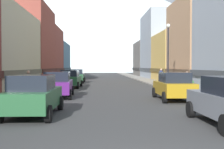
{
  "coord_description": "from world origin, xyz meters",
  "views": [
    {
      "loc": [
        -1.02,
        -5.18,
        2.14
      ],
      "look_at": [
        0.84,
        32.85,
        1.08
      ],
      "focal_mm": 46.47,
      "sensor_mm": 36.0,
      "label": 1
    }
  ],
  "objects_px": {
    "car_left_2": "(70,79)",
    "car_left_3": "(77,76)",
    "pedestrian_0": "(161,77)",
    "pedestrian_1": "(187,82)",
    "streetlamp_right": "(168,46)",
    "car_left_0": "(33,95)",
    "potted_plant_0": "(192,85)",
    "pedestrian_2": "(28,82)",
    "car_left_1": "(58,84)",
    "car_right_1": "(174,86)"
  },
  "relations": [
    {
      "from": "car_left_0",
      "to": "pedestrian_2",
      "type": "height_order",
      "value": "pedestrian_2"
    },
    {
      "from": "car_left_0",
      "to": "streetlamp_right",
      "type": "xyz_separation_m",
      "value": [
        9.15,
        13.39,
        3.09
      ]
    },
    {
      "from": "car_left_3",
      "to": "car_right_1",
      "type": "distance_m",
      "value": 21.12
    },
    {
      "from": "pedestrian_1",
      "to": "streetlamp_right",
      "type": "distance_m",
      "value": 4.21
    },
    {
      "from": "car_left_1",
      "to": "car_right_1",
      "type": "relative_size",
      "value": 1.01
    },
    {
      "from": "potted_plant_0",
      "to": "pedestrian_0",
      "type": "xyz_separation_m",
      "value": [
        -0.75,
        8.59,
        0.41
      ]
    },
    {
      "from": "car_right_1",
      "to": "pedestrian_0",
      "type": "bearing_deg",
      "value": 80.59
    },
    {
      "from": "car_left_0",
      "to": "potted_plant_0",
      "type": "height_order",
      "value": "car_left_0"
    },
    {
      "from": "potted_plant_0",
      "to": "streetlamp_right",
      "type": "relative_size",
      "value": 0.14
    },
    {
      "from": "potted_plant_0",
      "to": "pedestrian_0",
      "type": "height_order",
      "value": "pedestrian_0"
    },
    {
      "from": "streetlamp_right",
      "to": "pedestrian_2",
      "type": "bearing_deg",
      "value": -161.03
    },
    {
      "from": "car_left_2",
      "to": "car_left_3",
      "type": "height_order",
      "value": "same"
    },
    {
      "from": "car_left_2",
      "to": "pedestrian_2",
      "type": "bearing_deg",
      "value": -108.46
    },
    {
      "from": "car_left_2",
      "to": "pedestrian_2",
      "type": "xyz_separation_m",
      "value": [
        -2.45,
        -7.33,
        0.03
      ]
    },
    {
      "from": "pedestrian_2",
      "to": "car_left_3",
      "type": "bearing_deg",
      "value": 81.22
    },
    {
      "from": "potted_plant_0",
      "to": "pedestrian_1",
      "type": "bearing_deg",
      "value": -125.71
    },
    {
      "from": "car_left_3",
      "to": "pedestrian_0",
      "type": "xyz_separation_m",
      "value": [
        10.05,
        -4.92,
        0.07
      ]
    },
    {
      "from": "car_left_2",
      "to": "streetlamp_right",
      "type": "bearing_deg",
      "value": -20.08
    },
    {
      "from": "potted_plant_0",
      "to": "streetlamp_right",
      "type": "height_order",
      "value": "streetlamp_right"
    },
    {
      "from": "car_left_3",
      "to": "streetlamp_right",
      "type": "xyz_separation_m",
      "value": [
        9.15,
        -11.87,
        3.09
      ]
    },
    {
      "from": "car_left_2",
      "to": "streetlamp_right",
      "type": "relative_size",
      "value": 0.76
    },
    {
      "from": "potted_plant_0",
      "to": "pedestrian_1",
      "type": "xyz_separation_m",
      "value": [
        -0.75,
        -1.04,
        0.32
      ]
    },
    {
      "from": "pedestrian_1",
      "to": "streetlamp_right",
      "type": "relative_size",
      "value": 0.27
    },
    {
      "from": "car_left_2",
      "to": "car_left_3",
      "type": "distance_m",
      "value": 8.52
    },
    {
      "from": "pedestrian_0",
      "to": "pedestrian_2",
      "type": "height_order",
      "value": "pedestrian_0"
    },
    {
      "from": "pedestrian_2",
      "to": "car_right_1",
      "type": "bearing_deg",
      "value": -20.95
    },
    {
      "from": "car_left_2",
      "to": "pedestrian_0",
      "type": "height_order",
      "value": "pedestrian_0"
    },
    {
      "from": "car_left_1",
      "to": "pedestrian_2",
      "type": "height_order",
      "value": "pedestrian_2"
    },
    {
      "from": "car_left_3",
      "to": "pedestrian_2",
      "type": "xyz_separation_m",
      "value": [
        -2.45,
        -15.86,
        0.03
      ]
    },
    {
      "from": "car_right_1",
      "to": "pedestrian_0",
      "type": "distance_m",
      "value": 14.99
    },
    {
      "from": "pedestrian_2",
      "to": "pedestrian_0",
      "type": "bearing_deg",
      "value": 41.19
    },
    {
      "from": "car_left_0",
      "to": "car_left_1",
      "type": "xyz_separation_m",
      "value": [
        0.0,
        7.52,
        0.0
      ]
    },
    {
      "from": "potted_plant_0",
      "to": "pedestrian_2",
      "type": "bearing_deg",
      "value": -169.94
    },
    {
      "from": "car_left_1",
      "to": "car_left_2",
      "type": "relative_size",
      "value": 1.0
    },
    {
      "from": "car_right_1",
      "to": "pedestrian_1",
      "type": "relative_size",
      "value": 2.81
    },
    {
      "from": "potted_plant_0",
      "to": "pedestrian_2",
      "type": "distance_m",
      "value": 13.46
    },
    {
      "from": "streetlamp_right",
      "to": "car_left_0",
      "type": "bearing_deg",
      "value": -124.36
    },
    {
      "from": "pedestrian_1",
      "to": "streetlamp_right",
      "type": "xyz_separation_m",
      "value": [
        -0.9,
        2.68,
        3.11
      ]
    },
    {
      "from": "potted_plant_0",
      "to": "pedestrian_0",
      "type": "relative_size",
      "value": 0.46
    },
    {
      "from": "car_left_1",
      "to": "car_left_3",
      "type": "relative_size",
      "value": 1.02
    },
    {
      "from": "streetlamp_right",
      "to": "pedestrian_0",
      "type": "bearing_deg",
      "value": 82.63
    },
    {
      "from": "car_left_2",
      "to": "pedestrian_0",
      "type": "distance_m",
      "value": 10.68
    },
    {
      "from": "car_left_1",
      "to": "potted_plant_0",
      "type": "distance_m",
      "value": 11.6
    },
    {
      "from": "pedestrian_0",
      "to": "potted_plant_0",
      "type": "bearing_deg",
      "value": -85.01
    },
    {
      "from": "car_right_1",
      "to": "potted_plant_0",
      "type": "distance_m",
      "value": 6.98
    },
    {
      "from": "pedestrian_0",
      "to": "pedestrian_2",
      "type": "bearing_deg",
      "value": -138.81
    },
    {
      "from": "car_left_3",
      "to": "car_right_1",
      "type": "relative_size",
      "value": 0.99
    },
    {
      "from": "pedestrian_1",
      "to": "car_left_0",
      "type": "bearing_deg",
      "value": -133.19
    },
    {
      "from": "streetlamp_right",
      "to": "pedestrian_1",
      "type": "bearing_deg",
      "value": -71.43
    },
    {
      "from": "car_left_1",
      "to": "car_left_2",
      "type": "xyz_separation_m",
      "value": [
        -0.01,
        9.21,
        0.0
      ]
    }
  ]
}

